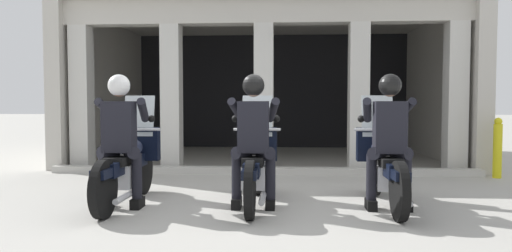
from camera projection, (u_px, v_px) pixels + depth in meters
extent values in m
plane|color=#A8A59E|center=(266.00, 169.00, 8.85)|extent=(80.00, 80.00, 0.00)
cube|color=black|center=(272.00, 91.00, 13.24)|extent=(7.89, 0.24, 3.13)
cube|color=#BCB7AD|center=(264.00, 12.00, 8.58)|extent=(7.89, 0.36, 0.44)
cube|color=#BCB7AD|center=(269.00, 17.00, 10.79)|extent=(7.89, 5.16, 0.16)
cube|color=#BCB7AD|center=(106.00, 89.00, 11.12)|extent=(0.30, 5.16, 3.13)
cube|color=#BCB7AD|center=(438.00, 89.00, 10.62)|extent=(0.30, 5.16, 3.13)
cube|color=beige|center=(82.00, 98.00, 8.88)|extent=(0.35, 0.36, 2.69)
cube|color=beige|center=(172.00, 98.00, 8.77)|extent=(0.35, 0.36, 2.69)
cube|color=beige|center=(264.00, 98.00, 8.66)|extent=(0.35, 0.36, 2.69)
cube|color=beige|center=(358.00, 98.00, 8.55)|extent=(0.35, 0.36, 2.69)
cube|color=beige|center=(455.00, 98.00, 8.44)|extent=(0.35, 0.36, 2.69)
cube|color=#B7B5AD|center=(262.00, 171.00, 8.23)|extent=(7.49, 0.24, 0.12)
cylinder|color=black|center=(143.00, 171.00, 6.46)|extent=(0.09, 0.64, 0.64)
cylinder|color=black|center=(103.00, 189.00, 5.06)|extent=(0.09, 0.64, 0.64)
cube|color=black|center=(143.00, 156.00, 6.45)|extent=(0.14, 0.44, 0.08)
cube|color=silver|center=(124.00, 175.00, 5.71)|extent=(0.28, 0.44, 0.28)
cube|color=black|center=(125.00, 164.00, 5.75)|extent=(0.18, 1.24, 0.16)
ellipsoid|color=#1E2338|center=(131.00, 148.00, 5.96)|extent=(0.26, 0.48, 0.22)
cube|color=black|center=(120.00, 160.00, 5.57)|extent=(0.24, 0.52, 0.10)
cube|color=black|center=(105.00, 172.00, 5.11)|extent=(0.16, 0.48, 0.10)
cylinder|color=silver|center=(141.00, 154.00, 6.38)|extent=(0.05, 0.24, 0.53)
cube|color=black|center=(140.00, 144.00, 6.32)|extent=(0.52, 0.16, 0.44)
sphere|color=silver|center=(142.00, 142.00, 6.42)|extent=(0.18, 0.18, 0.18)
cube|color=silver|center=(139.00, 116.00, 6.28)|extent=(0.40, 0.14, 0.54)
cylinder|color=silver|center=(137.00, 129.00, 6.21)|extent=(0.62, 0.04, 0.04)
cylinder|color=silver|center=(124.00, 197.00, 5.36)|extent=(0.07, 0.55, 0.07)
cube|color=black|center=(119.00, 127.00, 5.53)|extent=(0.36, 0.22, 0.60)
cube|color=black|center=(123.00, 125.00, 5.65)|extent=(0.05, 0.02, 0.32)
sphere|color=#936B51|center=(119.00, 88.00, 5.52)|extent=(0.21, 0.21, 0.21)
sphere|color=silver|center=(119.00, 85.00, 5.52)|extent=(0.26, 0.26, 0.26)
cylinder|color=black|center=(132.00, 153.00, 5.55)|extent=(0.26, 0.29, 0.17)
cylinder|color=black|center=(137.00, 176.00, 5.56)|extent=(0.12, 0.12, 0.53)
cube|color=black|center=(138.00, 203.00, 5.59)|extent=(0.11, 0.26, 0.12)
cylinder|color=black|center=(108.00, 153.00, 5.57)|extent=(0.26, 0.29, 0.17)
cylinder|color=black|center=(104.00, 176.00, 5.59)|extent=(0.12, 0.12, 0.53)
cube|color=black|center=(105.00, 203.00, 5.62)|extent=(0.11, 0.26, 0.12)
cylinder|color=black|center=(143.00, 110.00, 5.73)|extent=(0.19, 0.48, 0.31)
sphere|color=black|center=(151.00, 119.00, 5.94)|extent=(0.09, 0.09, 0.09)
cylinder|color=black|center=(108.00, 110.00, 5.76)|extent=(0.19, 0.48, 0.31)
sphere|color=black|center=(111.00, 119.00, 5.98)|extent=(0.09, 0.09, 0.09)
cylinder|color=black|center=(258.00, 171.00, 6.42)|extent=(0.09, 0.64, 0.64)
cylinder|color=black|center=(250.00, 190.00, 5.03)|extent=(0.09, 0.64, 0.64)
cube|color=black|center=(258.00, 156.00, 6.41)|extent=(0.14, 0.44, 0.08)
cube|color=silver|center=(254.00, 176.00, 5.67)|extent=(0.28, 0.44, 0.28)
cube|color=black|center=(254.00, 165.00, 5.72)|extent=(0.18, 1.24, 0.16)
ellipsoid|color=black|center=(256.00, 148.00, 5.93)|extent=(0.26, 0.48, 0.22)
cube|color=black|center=(253.00, 161.00, 5.54)|extent=(0.24, 0.52, 0.10)
cube|color=black|center=(250.00, 173.00, 5.08)|extent=(0.16, 0.48, 0.10)
cylinder|color=silver|center=(258.00, 154.00, 6.35)|extent=(0.05, 0.24, 0.53)
cube|color=black|center=(257.00, 144.00, 6.29)|extent=(0.52, 0.16, 0.44)
sphere|color=silver|center=(258.00, 142.00, 6.38)|extent=(0.18, 0.18, 0.18)
cube|color=silver|center=(257.00, 116.00, 6.25)|extent=(0.40, 0.14, 0.54)
cylinder|color=silver|center=(257.00, 129.00, 6.18)|extent=(0.62, 0.04, 0.04)
cylinder|color=silver|center=(263.00, 198.00, 5.33)|extent=(0.07, 0.55, 0.07)
cube|color=black|center=(253.00, 127.00, 5.50)|extent=(0.36, 0.22, 0.60)
cube|color=#14193F|center=(254.00, 125.00, 5.61)|extent=(0.05, 0.02, 0.32)
sphere|color=tan|center=(253.00, 88.00, 5.49)|extent=(0.21, 0.21, 0.21)
sphere|color=black|center=(253.00, 85.00, 5.49)|extent=(0.26, 0.26, 0.26)
cylinder|color=black|center=(265.00, 153.00, 5.52)|extent=(0.26, 0.29, 0.17)
cylinder|color=black|center=(270.00, 176.00, 5.53)|extent=(0.12, 0.12, 0.53)
cube|color=black|center=(270.00, 204.00, 5.56)|extent=(0.11, 0.26, 0.12)
cylinder|color=black|center=(242.00, 153.00, 5.54)|extent=(0.26, 0.29, 0.17)
cylinder|color=black|center=(237.00, 176.00, 5.56)|extent=(0.12, 0.12, 0.53)
cube|color=black|center=(237.00, 203.00, 5.58)|extent=(0.11, 0.26, 0.12)
cylinder|color=black|center=(273.00, 110.00, 5.70)|extent=(0.19, 0.48, 0.31)
sphere|color=black|center=(276.00, 119.00, 5.91)|extent=(0.09, 0.09, 0.09)
cylinder|color=black|center=(237.00, 110.00, 5.73)|extent=(0.19, 0.48, 0.31)
sphere|color=black|center=(235.00, 119.00, 5.95)|extent=(0.09, 0.09, 0.09)
cylinder|color=black|center=(375.00, 172.00, 6.36)|extent=(0.09, 0.64, 0.64)
cylinder|color=black|center=(399.00, 191.00, 4.96)|extent=(0.09, 0.64, 0.64)
cube|color=black|center=(375.00, 156.00, 6.35)|extent=(0.14, 0.44, 0.08)
cube|color=silver|center=(386.00, 177.00, 5.61)|extent=(0.28, 0.44, 0.28)
cube|color=black|center=(386.00, 165.00, 5.65)|extent=(0.18, 1.24, 0.16)
ellipsoid|color=#1E2338|center=(382.00, 149.00, 5.86)|extent=(0.26, 0.48, 0.22)
cube|color=black|center=(389.00, 161.00, 5.47)|extent=(0.24, 0.52, 0.10)
cube|color=black|center=(398.00, 174.00, 5.01)|extent=(0.16, 0.48, 0.10)
cylinder|color=silver|center=(376.00, 154.00, 6.28)|extent=(0.05, 0.24, 0.53)
cube|color=black|center=(377.00, 144.00, 6.22)|extent=(0.52, 0.16, 0.44)
sphere|color=silver|center=(375.00, 142.00, 6.32)|extent=(0.18, 0.18, 0.18)
cube|color=silver|center=(377.00, 116.00, 6.18)|extent=(0.40, 0.14, 0.54)
cylinder|color=silver|center=(378.00, 130.00, 6.11)|extent=(0.62, 0.04, 0.04)
cylinder|color=silver|center=(404.00, 199.00, 5.26)|extent=(0.07, 0.55, 0.07)
cube|color=black|center=(390.00, 127.00, 5.43)|extent=(0.36, 0.22, 0.60)
cube|color=black|center=(388.00, 125.00, 5.54)|extent=(0.05, 0.02, 0.32)
sphere|color=tan|center=(390.00, 88.00, 5.42)|extent=(0.21, 0.21, 0.21)
sphere|color=black|center=(390.00, 85.00, 5.42)|extent=(0.26, 0.26, 0.26)
cylinder|color=black|center=(401.00, 154.00, 5.45)|extent=(0.26, 0.29, 0.17)
cylinder|color=black|center=(406.00, 177.00, 5.46)|extent=(0.12, 0.12, 0.53)
cube|color=black|center=(406.00, 205.00, 5.49)|extent=(0.11, 0.26, 0.12)
cylinder|color=black|center=(377.00, 154.00, 5.47)|extent=(0.26, 0.29, 0.17)
cylinder|color=black|center=(371.00, 177.00, 5.49)|extent=(0.12, 0.12, 0.53)
cube|color=black|center=(371.00, 204.00, 5.51)|extent=(0.11, 0.26, 0.12)
cylinder|color=black|center=(405.00, 110.00, 5.63)|extent=(0.19, 0.48, 0.31)
sphere|color=black|center=(403.00, 119.00, 5.84)|extent=(0.09, 0.09, 0.09)
cylinder|color=black|center=(367.00, 110.00, 5.66)|extent=(0.19, 0.48, 0.31)
sphere|color=black|center=(361.00, 119.00, 5.88)|extent=(0.09, 0.09, 0.09)
cylinder|color=yellow|center=(497.00, 151.00, 7.80)|extent=(0.14, 0.14, 0.90)
sphere|color=yellow|center=(498.00, 121.00, 7.77)|extent=(0.13, 0.13, 0.13)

